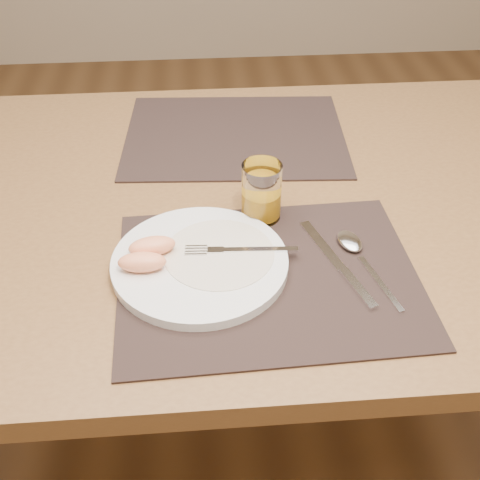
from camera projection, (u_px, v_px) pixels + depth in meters
name	position (u px, v px, depth m)	size (l,w,h in m)	color
ground	(239.00, 436.00, 1.55)	(5.00, 5.00, 0.00)	brown
table	(238.00, 233.00, 1.13)	(1.40, 0.90, 0.75)	brown
placemat_near	(268.00, 277.00, 0.91)	(0.45, 0.35, 0.00)	black
placemat_far	(235.00, 135.00, 1.25)	(0.45, 0.35, 0.00)	black
plate	(200.00, 263.00, 0.92)	(0.27, 0.27, 0.02)	white
plate_dressing	(219.00, 253.00, 0.92)	(0.17, 0.17, 0.00)	white
fork	(231.00, 250.00, 0.93)	(0.18, 0.03, 0.00)	silver
knife	(342.00, 269.00, 0.91)	(0.08, 0.21, 0.01)	silver
spoon	(354.00, 247.00, 0.95)	(0.07, 0.19, 0.01)	silver
juice_glass	(261.00, 195.00, 1.00)	(0.07, 0.07, 0.10)	white
grapefruit_wedges	(147.00, 254.00, 0.90)	(0.09, 0.08, 0.03)	#FF9D68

